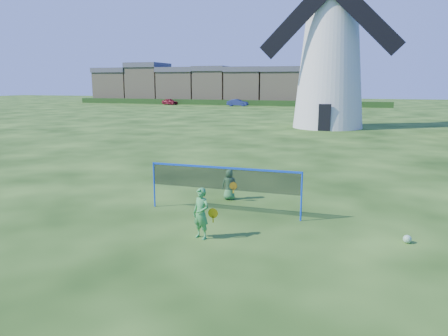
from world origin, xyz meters
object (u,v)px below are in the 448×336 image
Objects in this scene: car_right at (238,103)px; windmill at (330,54)px; badminton_net at (224,179)px; car_left at (170,102)px; player_boy at (229,184)px; play_ball at (407,239)px; player_girl at (201,213)px.

windmill is at bearing -151.71° from car_right.
car_left is at bearing 116.68° from badminton_net.
player_boy is at bearing 101.37° from badminton_net.
play_ball is (4.61, -29.92, -6.69)m from windmill.
player_girl is 73.24m from car_left.
badminton_net reaches higher than play_ball.
badminton_net reaches higher than player_girl.
player_girl is 6.43× the size of play_ball.
badminton_net is 1.81m from player_boy.
windmill reaches higher than badminton_net.
player_girl is at bearing 87.36° from player_boy.
windmill is at bearing 98.75° from play_ball.
player_girl is 0.41× the size of car_left.
play_ball is at bearing -129.93° from car_left.
car_left is at bearing 136.01° from player_girl.
play_ball is 0.06× the size of car_right.
play_ball is at bearing -81.25° from windmill.
badminton_net is (-0.86, -28.94, -5.66)m from windmill.
badminton_net is 4.51× the size of player_boy.
car_right is (-18.07, 65.02, -0.08)m from player_girl.
car_left is at bearing -72.20° from player_boy.
windmill is 4.88× the size of car_right.
badminton_net is 65.19m from car_right.
car_right reaches higher than play_ball.
badminton_net is at bearing 92.12° from player_boy.
badminton_net is 22.95× the size of play_ball.
car_left is (-32.04, 65.86, -0.12)m from player_girl.
play_ball is at bearing -160.65° from car_right.
windmill reaches higher than car_left.
badminton_net reaches higher than car_right.
player_girl reaches higher than player_boy.
windmill is 16.68× the size of player_boy.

